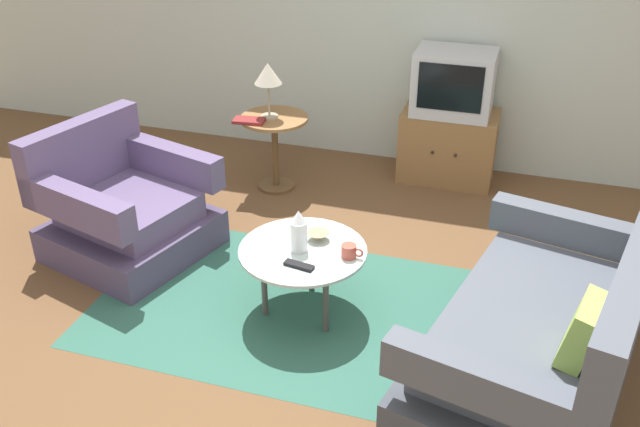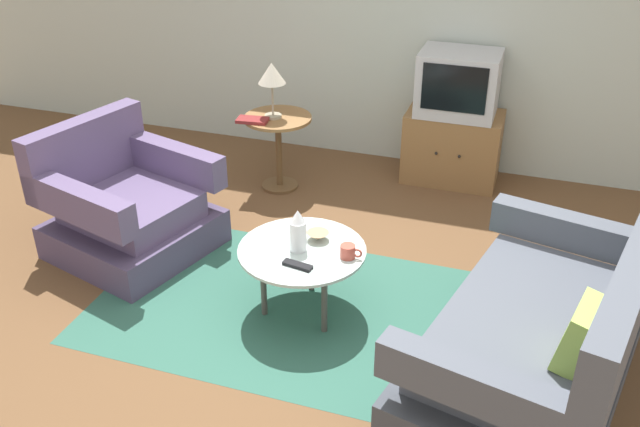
% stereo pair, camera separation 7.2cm
% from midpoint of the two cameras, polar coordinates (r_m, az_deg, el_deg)
% --- Properties ---
extents(ground_plane, '(16.00, 16.00, 0.00)m').
position_cam_midpoint_polar(ground_plane, '(4.15, -0.60, -9.58)').
color(ground_plane, brown).
extents(back_wall, '(9.00, 0.12, 2.70)m').
position_cam_midpoint_polar(back_wall, '(5.88, 7.95, 16.71)').
color(back_wall, '#B2BCB2').
rests_on(back_wall, ground).
extents(area_rug, '(2.54, 1.50, 0.00)m').
position_cam_midpoint_polar(area_rug, '(4.30, -0.92, -7.89)').
color(area_rug, '#2D5B4C').
rests_on(area_rug, ground).
extents(armchair, '(1.15, 1.16, 0.87)m').
position_cam_midpoint_polar(armchair, '(4.94, -15.10, 0.37)').
color(armchair, '#4B3E5C').
rests_on(armchair, ground).
extents(couch, '(1.31, 1.83, 0.93)m').
position_cam_midpoint_polar(couch, '(3.82, 18.18, -9.62)').
color(couch, '#3E424B').
rests_on(couch, ground).
extents(coffee_table, '(0.75, 0.75, 0.44)m').
position_cam_midpoint_polar(coffee_table, '(4.07, -1.00, -3.37)').
color(coffee_table, '#B2C6C1').
rests_on(coffee_table, ground).
extents(side_table, '(0.53, 0.53, 0.61)m').
position_cam_midpoint_polar(side_table, '(5.54, -3.04, 6.26)').
color(side_table, olive).
rests_on(side_table, ground).
extents(tv_stand, '(0.76, 0.47, 0.58)m').
position_cam_midpoint_polar(tv_stand, '(5.83, 11.05, 5.35)').
color(tv_stand, olive).
rests_on(tv_stand, ground).
extents(television, '(0.61, 0.46, 0.50)m').
position_cam_midpoint_polar(television, '(5.63, 11.57, 10.35)').
color(television, '#B7B7BC').
rests_on(television, tv_stand).
extents(table_lamp, '(0.21, 0.21, 0.43)m').
position_cam_midpoint_polar(table_lamp, '(5.35, -3.55, 11.16)').
color(table_lamp, '#9E937A').
rests_on(table_lamp, side_table).
extents(vase, '(0.10, 0.10, 0.26)m').
position_cam_midpoint_polar(vase, '(3.98, -1.29, -1.45)').
color(vase, white).
rests_on(vase, coffee_table).
extents(mug, '(0.13, 0.09, 0.08)m').
position_cam_midpoint_polar(mug, '(3.96, 2.84, -3.12)').
color(mug, '#B74C3D').
rests_on(mug, coffee_table).
extents(bowl, '(0.13, 0.13, 0.05)m').
position_cam_midpoint_polar(bowl, '(4.12, 0.33, -1.85)').
color(bowl, tan).
rests_on(bowl, coffee_table).
extents(tv_remote_dark, '(0.18, 0.08, 0.02)m').
position_cam_midpoint_polar(tv_remote_dark, '(3.89, -1.32, -4.25)').
color(tv_remote_dark, black).
rests_on(tv_remote_dark, coffee_table).
extents(book, '(0.25, 0.16, 0.03)m').
position_cam_midpoint_polar(book, '(5.39, -5.14, 7.58)').
color(book, maroon).
rests_on(book, side_table).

